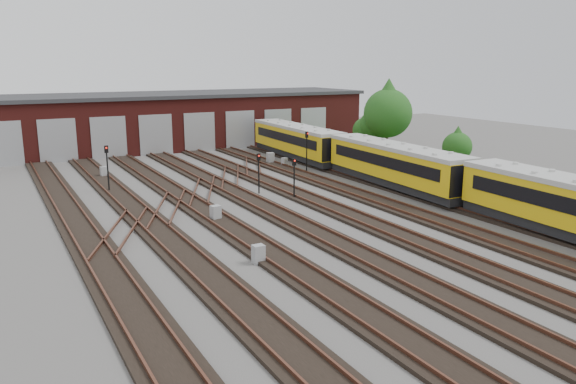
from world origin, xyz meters
TOP-DOWN VIEW (x-y plane):
  - ground at (0.00, 0.00)m, footprint 120.00×120.00m
  - track_network at (-0.17, 0.59)m, footprint 30.40×70.00m
  - maintenance_shed at (-0.01, 39.97)m, footprint 51.00×12.50m
  - grass_verge at (19.00, 10.00)m, footprint 8.00×55.00m
  - metro_train at (10.00, 8.14)m, footprint 3.51×47.64m
  - signal_mast_0 at (-10.37, 17.69)m, footprint 0.29×0.27m
  - signal_mast_1 at (-0.30, 11.74)m, footprint 0.29×0.27m
  - signal_mast_2 at (1.17, 8.81)m, footprint 0.28×0.26m
  - signal_mast_3 at (7.62, 17.97)m, footprint 0.32×0.31m
  - relay_cabinet_0 at (-7.07, -2.25)m, footprint 0.60×0.51m
  - relay_cabinet_1 at (-9.56, 23.90)m, footprint 0.63×0.54m
  - relay_cabinet_2 at (-6.08, 6.08)m, footprint 0.67×0.59m
  - relay_cabinet_3 at (6.41, 23.05)m, footprint 0.69×0.58m
  - relay_cabinet_4 at (6.95, 21.07)m, footprint 0.59×0.53m
  - tree_0 at (18.61, 22.10)m, footprint 3.47×3.47m
  - tree_1 at (18.11, 23.16)m, footprint 2.84×2.84m
  - tree_2 at (18.58, 20.04)m, footprint 5.03×5.03m
  - tree_3 at (18.78, 10.27)m, footprint 2.64×2.64m
  - bush_0 at (17.88, 3.78)m, footprint 1.42×1.42m
  - bush_1 at (16.19, 11.96)m, footprint 1.30×1.30m
  - bush_2 at (21.73, 33.53)m, footprint 1.44×1.44m

SIDE VIEW (x-z plane):
  - ground at x=0.00m, z-range 0.00..0.00m
  - grass_verge at x=19.00m, z-range 0.00..0.05m
  - track_network at x=-0.17m, z-range -0.06..0.27m
  - relay_cabinet_4 at x=6.95m, z-range 0.00..0.86m
  - relay_cabinet_1 at x=-9.56m, z-range 0.00..0.96m
  - relay_cabinet_0 at x=-7.07m, z-range 0.00..0.96m
  - relay_cabinet_2 at x=-6.08m, z-range 0.00..1.00m
  - relay_cabinet_3 at x=6.41m, z-range 0.00..1.12m
  - bush_1 at x=16.19m, z-range 0.00..1.30m
  - bush_0 at x=17.88m, z-range 0.00..1.42m
  - bush_2 at x=21.73m, z-range 0.00..1.44m
  - metro_train at x=10.00m, z-range 0.37..3.58m
  - signal_mast_2 at x=1.17m, z-range 0.45..3.50m
  - signal_mast_1 at x=-0.30m, z-range 0.45..3.56m
  - signal_mast_0 at x=-10.37m, z-range 0.50..4.17m
  - signal_mast_3 at x=7.62m, z-range 0.50..4.18m
  - tree_3 at x=18.78m, z-range 0.62..4.99m
  - tree_1 at x=18.11m, z-range 0.67..5.37m
  - maintenance_shed at x=-0.01m, z-range 0.03..6.38m
  - tree_0 at x=18.61m, z-range 0.82..6.57m
  - tree_2 at x=18.58m, z-range 1.19..9.52m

